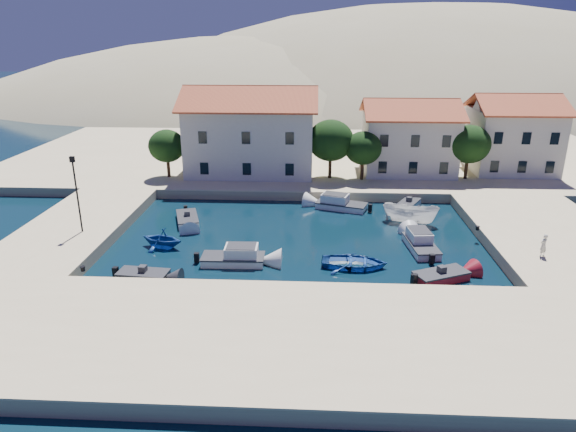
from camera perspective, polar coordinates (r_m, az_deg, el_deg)
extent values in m
plane|color=black|center=(34.05, 0.55, -8.77)|extent=(400.00, 400.00, 0.00)
cube|color=beige|center=(28.64, 0.02, -13.60)|extent=(52.00, 12.00, 1.00)
cube|color=beige|center=(47.02, 26.98, -2.09)|extent=(11.00, 20.00, 1.00)
cube|color=beige|center=(47.43, -22.48, -1.24)|extent=(8.00, 20.00, 1.00)
cube|color=beige|center=(69.71, 3.56, 6.61)|extent=(80.00, 36.00, 1.00)
ellipsoid|color=tan|center=(144.96, -1.56, 5.20)|extent=(198.00, 126.00, 72.00)
ellipsoid|color=tan|center=(168.56, 14.50, 4.89)|extent=(220.00, 176.00, 99.00)
cube|color=beige|center=(59.48, -4.10, 8.51)|extent=(14.00, 9.00, 7.50)
pyramid|color=#9C3523|center=(58.74, -4.22, 13.15)|extent=(14.70, 9.45, 2.20)
cube|color=beige|center=(61.07, 13.20, 7.86)|extent=(10.00, 8.00, 6.50)
pyramid|color=#9C3523|center=(60.40, 13.51, 11.71)|extent=(10.50, 8.40, 1.80)
cube|color=beige|center=(65.16, 23.60, 7.68)|extent=(9.00, 8.00, 7.00)
pyramid|color=#9C3523|center=(64.51, 24.14, 11.49)|extent=(9.45, 8.40, 1.80)
cylinder|color=#382314|center=(58.94, -13.15, 5.45)|extent=(0.36, 0.36, 2.50)
ellipsoid|color=black|center=(58.45, -13.32, 7.58)|extent=(4.00, 4.00, 3.60)
cylinder|color=#382314|center=(57.11, 4.69, 5.71)|extent=(0.36, 0.36, 3.00)
ellipsoid|color=black|center=(56.53, 4.77, 8.37)|extent=(5.00, 5.00, 4.50)
cylinder|color=#382314|center=(56.91, 8.24, 5.26)|extent=(0.36, 0.36, 2.50)
ellipsoid|color=black|center=(56.40, 8.35, 7.47)|extent=(4.00, 4.00, 3.60)
cylinder|color=#382314|center=(59.99, 19.21, 5.23)|extent=(0.36, 0.36, 2.75)
ellipsoid|color=black|center=(59.47, 19.47, 7.54)|extent=(4.60, 4.60, 4.14)
cylinder|color=black|center=(44.02, -22.36, 2.05)|extent=(0.14, 0.14, 6.00)
cube|color=black|center=(43.28, -22.87, 5.83)|extent=(0.35, 0.25, 0.45)
cylinder|color=black|center=(37.57, -21.84, -5.48)|extent=(0.36, 0.36, 0.30)
cylinder|color=black|center=(34.87, 13.96, -6.55)|extent=(0.36, 0.36, 0.30)
cylinder|color=black|center=(44.74, 20.31, -1.29)|extent=(0.36, 0.36, 0.30)
cube|color=#313135|center=(37.30, -15.76, -6.47)|extent=(3.54, 1.85, 0.90)
cube|color=#313135|center=(37.16, -15.81, -6.01)|extent=(3.63, 1.89, 0.10)
cube|color=#313135|center=(37.07, -15.84, -5.70)|extent=(0.55, 0.55, 0.50)
cube|color=white|center=(38.55, -6.11, -4.91)|extent=(4.59, 2.03, 0.90)
cube|color=#313135|center=(38.42, -6.13, -4.46)|extent=(4.69, 2.07, 0.10)
cube|color=white|center=(38.27, -6.15, -3.96)|extent=(2.44, 1.70, 0.90)
imported|color=#1A4491|center=(38.22, 7.38, -5.61)|extent=(5.09, 3.84, 1.00)
cube|color=maroon|center=(37.40, 16.63, -6.48)|extent=(4.07, 3.04, 0.90)
cube|color=#313135|center=(37.26, 16.68, -6.03)|extent=(4.16, 3.11, 0.10)
cube|color=#313135|center=(37.17, 16.71, -5.72)|extent=(0.66, 0.66, 0.50)
cube|color=white|center=(42.03, 14.54, -3.32)|extent=(2.32, 4.74, 0.90)
cube|color=#313135|center=(41.91, 14.58, -2.90)|extent=(2.37, 4.86, 0.10)
cube|color=white|center=(41.77, 14.62, -2.43)|extent=(1.82, 2.57, 0.90)
imported|color=white|center=(47.79, 13.36, -0.72)|extent=(5.36, 3.47, 1.94)
cube|color=white|center=(51.93, 13.27, 1.22)|extent=(2.81, 3.50, 0.90)
cube|color=#313135|center=(51.83, 13.30, 1.57)|extent=(2.87, 3.58, 0.10)
cube|color=#313135|center=(51.76, 13.32, 1.80)|extent=(0.68, 0.68, 0.50)
imported|color=#1A4491|center=(42.47, -13.73, -3.37)|extent=(4.07, 3.74, 1.80)
cube|color=white|center=(47.44, -11.11, -0.38)|extent=(2.86, 4.30, 0.90)
cube|color=#313135|center=(47.33, -11.14, 0.00)|extent=(2.92, 4.40, 0.10)
cube|color=#313135|center=(47.26, -11.15, 0.25)|extent=(0.63, 0.63, 0.50)
cube|color=white|center=(50.38, 5.95, 1.09)|extent=(5.14, 3.42, 0.90)
cube|color=#313135|center=(50.28, 5.97, 1.44)|extent=(5.26, 3.49, 0.10)
cube|color=white|center=(50.17, 5.98, 1.85)|extent=(2.93, 2.42, 0.90)
imported|color=beige|center=(41.17, 26.52, -2.93)|extent=(0.74, 0.67, 1.70)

